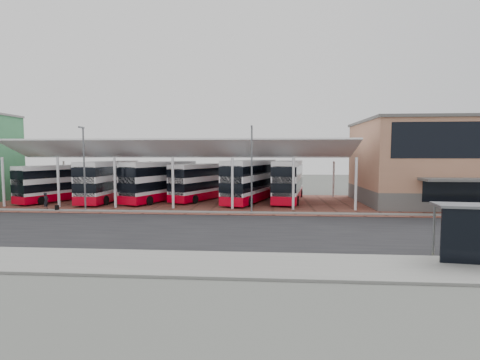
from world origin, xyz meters
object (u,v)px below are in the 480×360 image
(bus_3, at_px, (203,182))
(pedestrian, at_px, (46,201))
(bus_2, at_px, (160,181))
(bus_1, at_px, (110,181))
(bus_4, at_px, (251,181))
(bus_5, at_px, (288,181))
(bus_0, at_px, (61,183))
(terminal, at_px, (446,162))

(bus_3, relative_size, pedestrian, 6.25)
(bus_2, bearing_deg, bus_3, 36.67)
(bus_2, bearing_deg, pedestrian, -120.92)
(bus_1, bearing_deg, bus_4, 3.01)
(bus_3, bearing_deg, bus_2, -139.32)
(bus_1, height_order, bus_2, bus_1)
(bus_4, distance_m, pedestrian, 21.20)
(bus_4, bearing_deg, bus_5, 30.79)
(bus_0, relative_size, pedestrian, 6.09)
(bus_5, distance_m, pedestrian, 25.65)
(terminal, distance_m, bus_3, 27.31)
(terminal, bearing_deg, bus_3, 176.81)
(bus_2, xyz_separation_m, bus_5, (14.97, 1.02, 0.05))
(bus_5, bearing_deg, bus_4, -158.10)
(bus_2, distance_m, bus_3, 5.04)
(pedestrian, bearing_deg, bus_3, -60.82)
(pedestrian, bearing_deg, bus_5, -73.46)
(bus_5, relative_size, pedestrian, 6.91)
(bus_4, bearing_deg, bus_2, -161.94)
(terminal, height_order, bus_4, terminal)
(bus_4, bearing_deg, bus_3, -175.34)
(bus_0, bearing_deg, bus_1, 27.15)
(bus_2, bearing_deg, bus_5, 24.73)
(bus_2, xyz_separation_m, pedestrian, (-9.25, -7.29, -1.43))
(bus_0, distance_m, pedestrian, 6.97)
(bus_1, distance_m, bus_3, 10.93)
(pedestrian, bearing_deg, terminal, -82.56)
(bus_0, xyz_separation_m, bus_1, (5.66, 0.44, 0.23))
(bus_2, bearing_deg, bus_4, 20.95)
(bus_1, bearing_deg, bus_3, 10.90)
(bus_5, bearing_deg, bus_2, -167.05)
(bus_3, bearing_deg, terminal, 21.65)
(bus_3, height_order, bus_4, bus_4)
(terminal, distance_m, bus_1, 38.02)
(bus_2, distance_m, pedestrian, 11.86)
(bus_0, bearing_deg, terminal, 23.66)
(bus_3, bearing_deg, bus_0, -147.49)
(pedestrian, bearing_deg, bus_1, -28.07)
(bus_0, height_order, bus_4, bus_4)
(bus_3, xyz_separation_m, bus_5, (10.12, -0.36, 0.18))
(bus_5, bearing_deg, pedestrian, -152.01)
(bus_2, relative_size, bus_3, 1.07)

